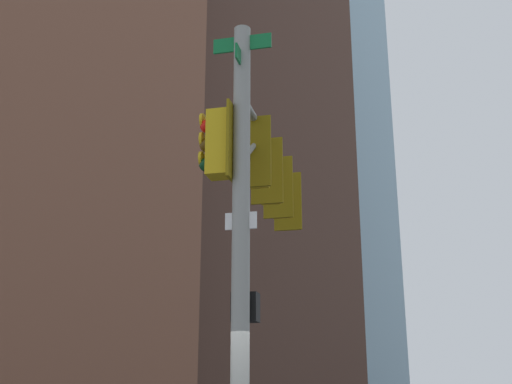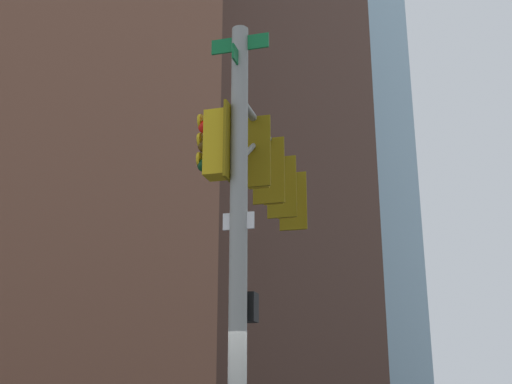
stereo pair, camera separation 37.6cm
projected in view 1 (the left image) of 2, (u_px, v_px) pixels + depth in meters
The scene contains 3 objects.
signal_pole_assembly at pixel (259, 198), 10.44m from camera, with size 4.14×2.73×7.03m.
building_brick_midblock at pixel (216, 146), 50.99m from camera, with size 17.45×14.13×40.43m, color #4C3328.
building_glass_tower at pixel (240, 70), 73.12m from camera, with size 25.33×22.42×72.91m, color #8CB2C6.
Camera 1 is at (-5.88, -6.13, 1.71)m, focal length 45.92 mm.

